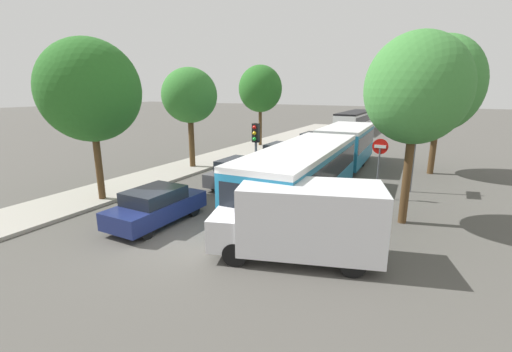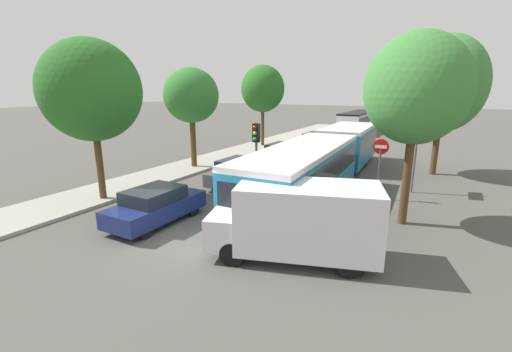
# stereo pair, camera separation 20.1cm
# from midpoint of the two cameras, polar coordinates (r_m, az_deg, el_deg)

# --- Properties ---
(ground_plane) EXTENTS (200.00, 200.00, 0.00)m
(ground_plane) POSITION_cam_midpoint_polar(r_m,az_deg,el_deg) (12.13, -11.37, -10.26)
(ground_plane) COLOR #4F4C47
(kerb_strip_left) EXTENTS (3.20, 44.31, 0.14)m
(kerb_strip_left) POSITION_cam_midpoint_polar(r_m,az_deg,el_deg) (29.62, -0.42, 4.72)
(kerb_strip_left) COLOR #9E998E
(kerb_strip_left) RESTS_ON ground
(articulated_bus) EXTENTS (3.34, 17.67, 2.61)m
(articulated_bus) POSITION_cam_midpoint_polar(r_m,az_deg,el_deg) (18.45, 11.87, 3.11)
(articulated_bus) COLOR teal
(articulated_bus) RESTS_ON ground
(city_bus_rear) EXTENTS (2.46, 10.98, 2.36)m
(city_bus_rear) POSITION_cam_midpoint_polar(r_m,az_deg,el_deg) (43.78, 16.82, 8.93)
(city_bus_rear) COLOR silver
(city_bus_rear) RESTS_ON ground
(queued_car_navy) EXTENTS (1.72, 3.98, 1.38)m
(queued_car_navy) POSITION_cam_midpoint_polar(r_m,az_deg,el_deg) (13.55, -15.93, -4.71)
(queued_car_navy) COLOR navy
(queued_car_navy) RESTS_ON ground
(queued_car_graphite) EXTENTS (1.77, 4.10, 1.42)m
(queued_car_graphite) POSITION_cam_midpoint_polar(r_m,az_deg,el_deg) (18.15, -2.51, 0.68)
(queued_car_graphite) COLOR #47474C
(queued_car_graphite) RESTS_ON ground
(queued_car_black) EXTENTS (1.78, 4.13, 1.43)m
(queued_car_black) POSITION_cam_midpoint_polar(r_m,az_deg,el_deg) (23.34, 4.68, 3.72)
(queued_car_black) COLOR black
(queued_car_black) RESTS_ON ground
(queued_car_tan) EXTENTS (1.89, 4.38, 1.52)m
(queued_car_tan) POSITION_cam_midpoint_polar(r_m,az_deg,el_deg) (28.82, 10.27, 5.64)
(queued_car_tan) COLOR tan
(queued_car_tan) RESTS_ON ground
(white_van) EXTENTS (5.36, 3.36, 2.31)m
(white_van) POSITION_cam_midpoint_polar(r_m,az_deg,el_deg) (10.29, 7.86, -7.18)
(white_van) COLOR silver
(white_van) RESTS_ON ground
(traffic_light) EXTENTS (0.33, 0.36, 3.40)m
(traffic_light) POSITION_cam_midpoint_polar(r_m,az_deg,el_deg) (16.55, 0.37, 5.64)
(traffic_light) COLOR #56595E
(traffic_light) RESTS_ON ground
(no_entry_sign) EXTENTS (0.70, 0.08, 2.82)m
(no_entry_sign) POSITION_cam_midpoint_polar(r_m,az_deg,el_deg) (16.54, 20.26, 2.56)
(no_entry_sign) COLOR #56595E
(no_entry_sign) RESTS_ON ground
(direction_sign_post) EXTENTS (0.10, 1.40, 3.60)m
(direction_sign_post) POSITION_cam_midpoint_polar(r_m,az_deg,el_deg) (18.23, 25.53, 5.23)
(direction_sign_post) COLOR #56595E
(direction_sign_post) RESTS_ON ground
(tree_left_near) EXTENTS (4.20, 4.20, 7.08)m
(tree_left_near) POSITION_cam_midpoint_polar(r_m,az_deg,el_deg) (16.57, -25.57, 12.33)
(tree_left_near) COLOR #51381E
(tree_left_near) RESTS_ON ground
(tree_left_mid) EXTENTS (3.41, 3.41, 6.30)m
(tree_left_mid) POSITION_cam_midpoint_polar(r_m,az_deg,el_deg) (22.06, -10.49, 13.00)
(tree_left_mid) COLOR #51381E
(tree_left_mid) RESTS_ON ground
(tree_left_far) EXTENTS (3.73, 3.73, 7.01)m
(tree_left_far) POSITION_cam_midpoint_polar(r_m,az_deg,el_deg) (30.38, 1.49, 14.13)
(tree_left_far) COLOR #51381E
(tree_left_far) RESTS_ON ground
(tree_right_near) EXTENTS (3.58, 3.58, 6.94)m
(tree_right_near) POSITION_cam_midpoint_polar(r_m,az_deg,el_deg) (13.42, 25.50, 12.52)
(tree_right_near) COLOR #51381E
(tree_right_near) RESTS_ON ground
(tree_right_mid) EXTENTS (4.56, 4.56, 7.99)m
(tree_right_mid) POSITION_cam_midpoint_polar(r_m,az_deg,el_deg) (22.78, 29.06, 13.22)
(tree_right_mid) COLOR #51381E
(tree_right_mid) RESTS_ON ground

